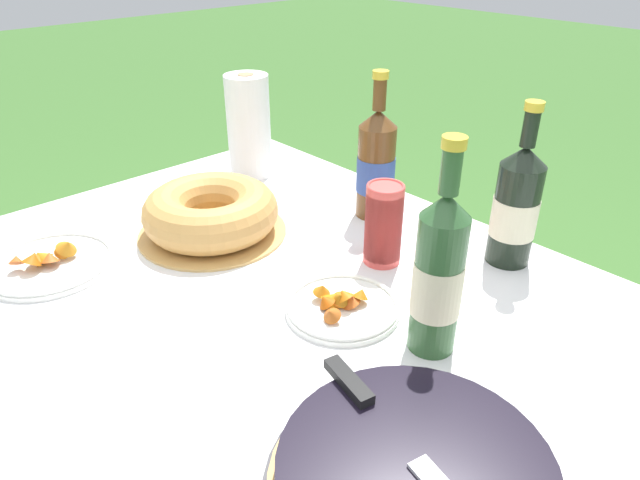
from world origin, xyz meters
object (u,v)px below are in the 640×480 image
berry_tart (414,480)px  serving_knife (400,441)px  cider_bottle_amber (376,165)px  paper_towel_roll (249,126)px  juice_bottle_red (516,206)px  bundt_cake (211,213)px  cup_stack (383,224)px  snack_plate_near (49,263)px  snack_plate_left (342,305)px  cider_bottle_green (438,275)px

berry_tart → serving_knife: size_ratio=0.94×
cider_bottle_amber → paper_towel_roll: bearing=-170.6°
juice_bottle_red → bundt_cake: bearing=-142.9°
cup_stack → snack_plate_near: bearing=-130.3°
snack_plate_left → paper_towel_roll: bearing=157.1°
serving_knife → cup_stack: cup_stack is taller
serving_knife → cider_bottle_amber: 0.71m
berry_tart → juice_bottle_red: 0.60m
cider_bottle_amber → snack_plate_near: size_ratio=1.35×
cider_bottle_green → paper_towel_roll: bearing=164.3°
snack_plate_left → paper_towel_roll: (-0.60, 0.25, 0.12)m
berry_tart → cider_bottle_green: (-0.15, 0.23, 0.10)m
berry_tart → paper_towel_roll: bearing=154.0°
cider_bottle_green → snack_plate_near: cider_bottle_green is taller
juice_bottle_red → snack_plate_left: size_ratio=1.60×
cup_stack → cider_bottle_amber: cider_bottle_amber is taller
bundt_cake → snack_plate_left: 0.39m
bundt_cake → juice_bottle_red: size_ratio=0.99×
cup_stack → juice_bottle_red: bearing=48.3°
serving_knife → juice_bottle_red: size_ratio=1.17×
serving_knife → paper_towel_roll: bearing=165.9°
cider_bottle_green → juice_bottle_red: cider_bottle_green is taller
juice_bottle_red → paper_towel_roll: bearing=-171.2°
cider_bottle_green → cider_bottle_amber: (-0.38, 0.28, -0.01)m
serving_knife → cup_stack: (-0.35, 0.36, 0.02)m
berry_tart → cider_bottle_amber: cider_bottle_amber is taller
berry_tart → cup_stack: 0.53m
cup_stack → snack_plate_near: (-0.42, -0.49, -0.07)m
cider_bottle_green → cup_stack: bearing=149.0°
serving_knife → berry_tart: bearing=-0.0°
serving_knife → snack_plate_left: serving_knife is taller
cider_bottle_amber → juice_bottle_red: 0.32m
cup_stack → cider_bottle_amber: (-0.15, 0.14, 0.04)m
cider_bottle_green → snack_plate_near: bearing=-151.0°
bundt_cake → paper_towel_roll: paper_towel_roll is taller
serving_knife → snack_plate_left: (-0.28, 0.19, -0.05)m
snack_plate_left → paper_towel_roll: 0.66m
juice_bottle_red → snack_plate_left: 0.39m
cup_stack → cider_bottle_green: cider_bottle_green is taller
serving_knife → cup_stack: 0.50m
serving_knife → snack_plate_left: size_ratio=1.88×
bundt_cake → serving_knife: bearing=-14.9°
serving_knife → bundt_cake: bundt_cake is taller
bundt_cake → juice_bottle_red: bearing=37.1°
berry_tart → bundt_cake: bearing=165.2°
bundt_cake → snack_plate_near: size_ratio=1.31×
bundt_cake → cider_bottle_amber: 0.37m
juice_bottle_red → paper_towel_roll: juice_bottle_red is taller
bundt_cake → cider_bottle_amber: cider_bottle_amber is taller
serving_knife → juice_bottle_red: juice_bottle_red is taller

